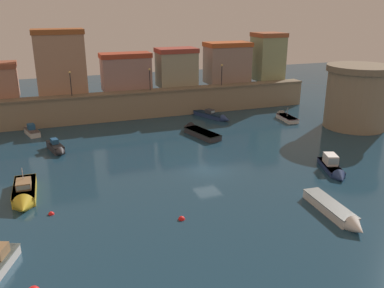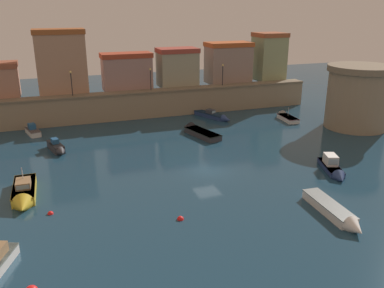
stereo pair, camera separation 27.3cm
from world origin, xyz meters
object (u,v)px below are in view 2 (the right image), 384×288
(quay_lamp_2, at_px, (223,71))
(moored_boat_8, at_px, (285,117))
(moored_boat_0, at_px, (197,131))
(moored_boat_3, at_px, (32,130))
(quay_lamp_1, at_px, (151,76))
(mooring_buoy_2, at_px, (180,219))
(mooring_buoy_1, at_px, (51,214))
(quay_lamp_0, at_px, (71,79))
(moored_boat_1, at_px, (333,168))
(moored_boat_7, at_px, (57,147))
(moored_boat_5, at_px, (336,213))
(fortress_tower, at_px, (358,96))
(moored_boat_6, at_px, (214,116))
(moored_boat_4, at_px, (24,194))

(quay_lamp_2, distance_m, moored_boat_8, 12.06)
(moored_boat_0, xyz_separation_m, moored_boat_3, (-20.35, 7.48, 0.10))
(quay_lamp_1, relative_size, mooring_buoy_2, 6.02)
(quay_lamp_1, distance_m, mooring_buoy_1, 31.49)
(quay_lamp_0, height_order, moored_boat_1, quay_lamp_0)
(moored_boat_1, relative_size, moored_boat_7, 1.26)
(moored_boat_0, height_order, moored_boat_3, moored_boat_3)
(moored_boat_1, height_order, mooring_buoy_2, moored_boat_1)
(moored_boat_5, relative_size, mooring_buoy_1, 15.13)
(moored_boat_1, bearing_deg, mooring_buoy_1, -71.60)
(moored_boat_7, bearing_deg, moored_boat_3, -175.28)
(fortress_tower, xyz_separation_m, quay_lamp_1, (-24.94, 15.04, 1.89))
(mooring_buoy_1, relative_size, mooring_buoy_2, 0.87)
(moored_boat_7, distance_m, moored_boat_8, 32.49)
(moored_boat_8, relative_size, mooring_buoy_1, 11.03)
(quay_lamp_2, height_order, moored_boat_1, quay_lamp_2)
(quay_lamp_1, height_order, moored_boat_7, quay_lamp_1)
(mooring_buoy_2, bearing_deg, quay_lamp_0, 100.14)
(quay_lamp_1, bearing_deg, fortress_tower, -31.08)
(moored_boat_6, bearing_deg, moored_boat_1, -15.28)
(fortress_tower, height_order, moored_boat_3, fortress_tower)
(fortress_tower, distance_m, moored_boat_5, 27.80)
(quay_lamp_0, bearing_deg, fortress_tower, -22.56)
(quay_lamp_0, height_order, moored_boat_7, quay_lamp_0)
(moored_boat_1, relative_size, mooring_buoy_2, 10.79)
(moored_boat_3, relative_size, moored_boat_7, 0.95)
(quay_lamp_2, relative_size, moored_boat_1, 0.57)
(quay_lamp_0, bearing_deg, moored_boat_6, -12.33)
(quay_lamp_1, xyz_separation_m, moored_boat_3, (-16.99, -3.30, -5.71))
(moored_boat_4, distance_m, mooring_buoy_2, 14.11)
(moored_boat_8, bearing_deg, moored_boat_0, 103.88)
(quay_lamp_0, height_order, moored_boat_8, quay_lamp_0)
(quay_lamp_1, height_order, moored_boat_3, quay_lamp_1)
(moored_boat_0, distance_m, mooring_buoy_2, 22.32)
(mooring_buoy_2, bearing_deg, moored_boat_7, 113.36)
(quay_lamp_0, bearing_deg, quay_lamp_2, -0.00)
(fortress_tower, bearing_deg, quay_lamp_1, 148.92)
(moored_boat_4, bearing_deg, quay_lamp_0, 166.20)
(moored_boat_3, bearing_deg, moored_boat_4, 163.49)
(mooring_buoy_1, bearing_deg, mooring_buoy_2, -24.46)
(moored_boat_4, bearing_deg, moored_boat_1, 82.74)
(moored_boat_6, relative_size, mooring_buoy_2, 12.65)
(moored_boat_8, xyz_separation_m, mooring_buoy_1, (-33.44, -18.61, -0.33))
(moored_boat_3, xyz_separation_m, moored_boat_5, (23.01, -31.73, -0.07))
(quay_lamp_1, distance_m, moored_boat_3, 18.22)
(fortress_tower, xyz_separation_m, quay_lamp_2, (-13.36, 15.04, 1.92))
(moored_boat_1, distance_m, mooring_buoy_1, 27.02)
(quay_lamp_1, xyz_separation_m, moored_boat_5, (6.02, -35.03, -5.78))
(quay_lamp_1, height_order, quay_lamp_2, quay_lamp_2)
(moored_boat_1, bearing_deg, mooring_buoy_2, -58.09)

